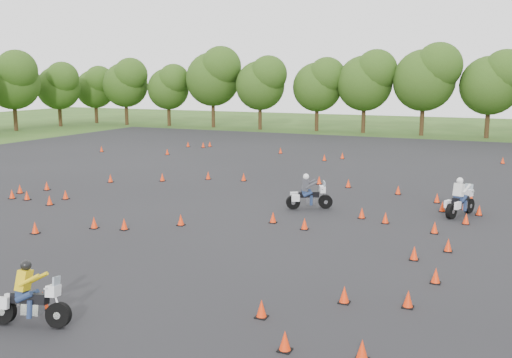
{
  "coord_description": "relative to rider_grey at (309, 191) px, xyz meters",
  "views": [
    {
      "loc": [
        10.83,
        -20.58,
        6.04
      ],
      "look_at": [
        0.0,
        4.0,
        1.2
      ],
      "focal_mm": 40.0,
      "sensor_mm": 36.0,
      "label": 1
    }
  ],
  "objects": [
    {
      "name": "rider_grey",
      "position": [
        0.0,
        0.0,
        0.0
      ],
      "size": [
        2.21,
        1.62,
        1.67
      ],
      "primitive_type": null,
      "rotation": [
        0.0,
        0.0,
        0.5
      ],
      "color": "#38393F",
      "rests_on": "ground"
    },
    {
      "name": "treeline",
      "position": [
        -0.3,
        31.12,
        3.71
      ],
      "size": [
        87.07,
        32.24,
        10.35
      ],
      "color": "#294614",
      "rests_on": "ground"
    },
    {
      "name": "ground",
      "position": [
        -2.71,
        -3.96,
        -0.84
      ],
      "size": [
        140.0,
        140.0,
        0.0
      ],
      "primitive_type": "plane",
      "color": "#2D5119",
      "rests_on": "ground"
    },
    {
      "name": "asphalt_pad",
      "position": [
        -2.71,
        2.04,
        -0.83
      ],
      "size": [
        62.0,
        62.0,
        0.0
      ],
      "primitive_type": "plane",
      "color": "black",
      "rests_on": "ground"
    },
    {
      "name": "traffic_cones",
      "position": [
        -2.1,
        1.37,
        -0.61
      ],
      "size": [
        36.31,
        33.17,
        0.45
      ],
      "color": "#F8330A",
      "rests_on": "asphalt_pad"
    },
    {
      "name": "rider_white",
      "position": [
        6.51,
        1.37,
        0.03
      ],
      "size": [
        1.52,
        2.33,
        1.73
      ],
      "primitive_type": null,
      "rotation": [
        0.0,
        0.0,
        1.16
      ],
      "color": "silver",
      "rests_on": "ground"
    },
    {
      "name": "rider_yellow",
      "position": [
        -2.22,
        -14.79,
        -0.04
      ],
      "size": [
        2.16,
        1.15,
        1.59
      ],
      "primitive_type": null,
      "rotation": [
        0.0,
        0.0,
        0.26
      ],
      "color": "gold",
      "rests_on": "ground"
    }
  ]
}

